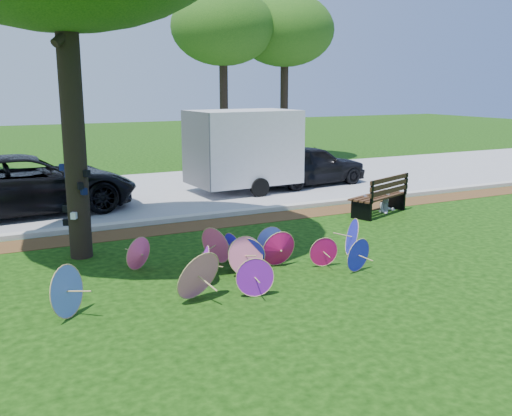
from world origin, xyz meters
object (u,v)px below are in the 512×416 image
at_px(black_van, 28,184).
at_px(cargo_trailer, 244,147).
at_px(parasol_pile, 238,257).
at_px(person_right, 387,193).
at_px(dark_pickup, 310,165).
at_px(park_bench, 378,195).
at_px(person_left, 366,196).

bearing_deg(black_van, cargo_trailer, -92.32).
height_order(parasol_pile, person_right, person_right).
distance_m(parasol_pile, dark_pickup, 9.94).
height_order(park_bench, person_right, person_right).
bearing_deg(person_left, parasol_pile, -125.60).
distance_m(parasol_pile, person_right, 6.64).
bearing_deg(black_van, park_bench, -122.08).
bearing_deg(person_right, park_bench, -161.66).
bearing_deg(parasol_pile, cargo_trailer, 64.22).
height_order(cargo_trailer, person_right, cargo_trailer).
xyz_separation_m(parasol_pile, person_left, (5.18, 3.08, 0.14)).
xyz_separation_m(cargo_trailer, park_bench, (1.85, -4.59, -0.95)).
relative_size(parasol_pile, person_right, 5.94).
bearing_deg(cargo_trailer, dark_pickup, -1.24).
distance_m(cargo_trailer, person_left, 4.88).
height_order(black_van, dark_pickup, black_van).
height_order(dark_pickup, cargo_trailer, cargo_trailer).
relative_size(dark_pickup, cargo_trailer, 1.24).
bearing_deg(dark_pickup, black_van, 86.51).
xyz_separation_m(dark_pickup, cargo_trailer, (-2.58, -0.09, 0.76)).
bearing_deg(cargo_trailer, person_left, -75.03).
relative_size(cargo_trailer, person_left, 3.27).
bearing_deg(person_right, parasol_pile, -142.11).
relative_size(black_van, cargo_trailer, 1.72).
relative_size(dark_pickup, park_bench, 2.08).
xyz_separation_m(dark_pickup, park_bench, (-0.73, -4.68, -0.18)).
xyz_separation_m(parasol_pile, person_right, (5.88, 3.08, 0.17)).
bearing_deg(person_right, cargo_trailer, 126.04).
distance_m(person_left, person_right, 0.70).
relative_size(dark_pickup, person_right, 3.81).
xyz_separation_m(cargo_trailer, person_right, (2.20, -4.54, -0.92)).
relative_size(parasol_pile, person_left, 6.33).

